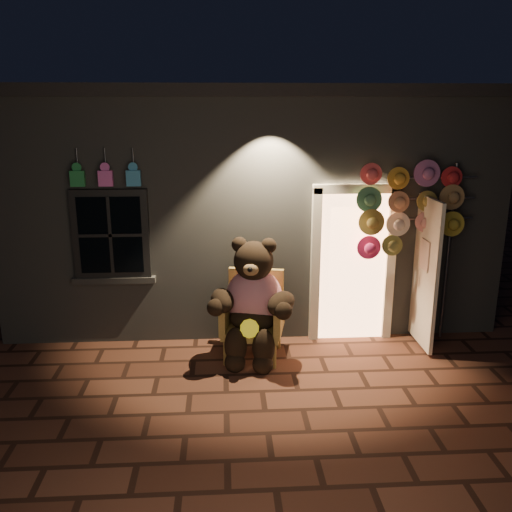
{
  "coord_description": "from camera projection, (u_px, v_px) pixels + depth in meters",
  "views": [
    {
      "loc": [
        -0.42,
        -5.6,
        3.2
      ],
      "look_at": [
        -0.01,
        1.0,
        1.35
      ],
      "focal_mm": 38.0,
      "sensor_mm": 36.0,
      "label": 1
    }
  ],
  "objects": [
    {
      "name": "shop_building",
      "position": [
        246.0,
        190.0,
        9.63
      ],
      "size": [
        7.3,
        5.95,
        3.51
      ],
      "color": "slate",
      "rests_on": "ground"
    },
    {
      "name": "hat_rack",
      "position": [
        409.0,
        208.0,
        7.1
      ],
      "size": [
        1.58,
        0.22,
        2.48
      ],
      "color": "#59595E",
      "rests_on": "ground"
    },
    {
      "name": "ground",
      "position": [
        262.0,
        391.0,
        6.27
      ],
      "size": [
        60.0,
        60.0,
        0.0
      ],
      "primitive_type": "plane",
      "color": "brown",
      "rests_on": "ground"
    },
    {
      "name": "wicker_armchair",
      "position": [
        254.0,
        314.0,
        7.08
      ],
      "size": [
        0.88,
        0.82,
        1.11
      ],
      "rotation": [
        0.0,
        0.0,
        -0.2
      ],
      "color": "#A88541",
      "rests_on": "ground"
    },
    {
      "name": "teddy_bear",
      "position": [
        253.0,
        302.0,
        6.88
      ],
      "size": [
        1.16,
        1.0,
        1.63
      ],
      "rotation": [
        0.0,
        0.0,
        -0.2
      ],
      "color": "#BF1435",
      "rests_on": "ground"
    }
  ]
}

